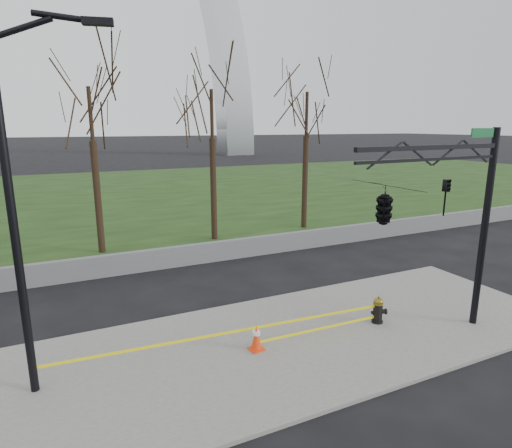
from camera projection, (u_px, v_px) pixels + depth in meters
name	position (u px, v px, depth m)	size (l,w,h in m)	color
ground	(283.00, 344.00, 11.98)	(500.00, 500.00, 0.00)	black
sidewalk	(283.00, 343.00, 11.97)	(18.00, 6.00, 0.10)	slate
grass_strip	(122.00, 194.00, 38.36)	(120.00, 40.00, 0.06)	#1A3112
guardrail	(196.00, 254.00, 18.92)	(60.00, 0.30, 0.90)	#59595B
tree_row	(24.00, 163.00, 18.80)	(32.92, 4.00, 8.80)	black
fire_hydrant	(378.00, 310.00, 13.03)	(0.53, 0.37, 0.85)	black
traffic_cone	(256.00, 338.00, 11.44)	(0.41, 0.41, 0.71)	#F1360C
street_light	(21.00, 192.00, 8.77)	(2.36, 0.69, 8.21)	black
traffic_signal_mast	(407.00, 202.00, 10.74)	(5.10, 2.50, 6.00)	black
caution_tape	(260.00, 331.00, 11.60)	(9.47, 0.69, 0.44)	#FFE80D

